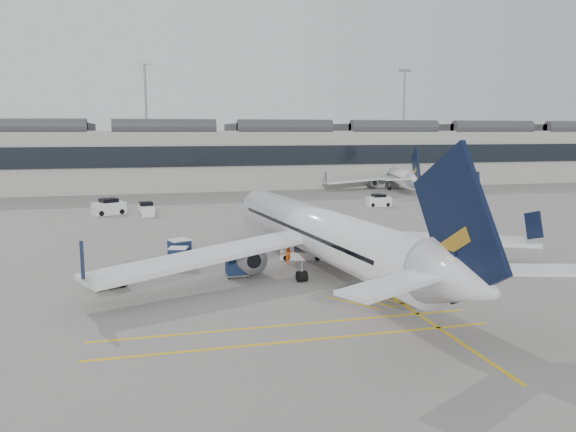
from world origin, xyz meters
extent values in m
plane|color=gray|center=(0.00, 0.00, 0.00)|extent=(220.00, 220.00, 0.00)
cube|color=#9E9E99|center=(0.00, 72.00, 5.50)|extent=(200.00, 20.00, 11.00)
cube|color=black|center=(0.00, 61.80, 6.50)|extent=(200.00, 0.50, 3.60)
cube|color=#38383D|center=(0.00, 72.00, 11.70)|extent=(200.00, 18.00, 1.40)
cylinder|color=slate|center=(-5.00, 86.00, 12.50)|extent=(0.44, 0.44, 25.00)
cube|color=slate|center=(-5.00, 86.00, 25.20)|extent=(3.00, 0.60, 0.50)
cylinder|color=slate|center=(55.00, 86.00, 12.50)|extent=(0.44, 0.44, 25.00)
cube|color=slate|center=(55.00, 86.00, 25.20)|extent=(3.00, 0.60, 0.50)
cube|color=gold|center=(10.00, 10.00, 0.01)|extent=(0.25, 60.00, 0.01)
cylinder|color=silver|center=(7.39, 1.57, 3.13)|extent=(7.25, 30.05, 3.74)
cone|color=silver|center=(5.39, 18.35, 3.13)|extent=(4.18, 4.39, 3.74)
cone|color=silver|center=(9.45, -15.61, 3.53)|extent=(4.28, 5.18, 3.74)
cube|color=silver|center=(-1.81, -1.03, 2.24)|extent=(16.84, 10.34, 0.35)
cube|color=silver|center=(16.95, 1.21, 2.24)|extent=(17.27, 6.79, 0.35)
cylinder|color=slate|center=(1.61, 1.38, 1.54)|extent=(2.50, 3.80, 2.09)
cylinder|color=slate|center=(13.06, 2.75, 1.54)|extent=(2.50, 3.80, 2.09)
cube|color=black|center=(9.37, -15.01, 6.31)|extent=(1.19, 7.55, 8.32)
cylinder|color=black|center=(6.04, 12.92, 0.32)|extent=(0.35, 0.66, 0.64)
cylinder|color=black|center=(5.22, -1.19, 0.40)|extent=(0.79, 0.87, 0.80)
cylinder|color=black|center=(10.16, -0.60, 0.40)|extent=(0.79, 0.87, 0.80)
cylinder|color=silver|center=(41.06, 58.62, 2.52)|extent=(8.45, 24.08, 3.01)
cone|color=silver|center=(44.19, 71.87, 2.52)|extent=(3.67, 3.81, 3.01)
cone|color=silver|center=(37.85, 45.05, 2.84)|extent=(3.81, 4.43, 3.01)
cube|color=silver|center=(33.37, 59.20, 1.80)|extent=(13.81, 3.99, 0.28)
cube|color=silver|center=(48.19, 55.70, 1.80)|extent=(13.13, 9.54, 0.28)
cylinder|color=slate|center=(36.63, 60.07, 1.24)|extent=(2.30, 3.19, 1.68)
cylinder|color=slate|center=(45.67, 57.94, 1.24)|extent=(2.30, 3.19, 1.68)
cube|color=black|center=(37.96, 45.52, 5.09)|extent=(1.64, 5.99, 6.71)
cylinder|color=black|center=(43.17, 67.58, 0.26)|extent=(0.34, 0.55, 0.51)
cylinder|color=black|center=(38.65, 57.13, 0.32)|extent=(0.69, 0.75, 0.64)
cylinder|color=black|center=(42.55, 56.21, 0.32)|extent=(0.69, 0.75, 0.64)
cube|color=silver|center=(7.21, 5.97, 0.34)|extent=(3.94, 2.46, 0.68)
cube|color=black|center=(8.13, 5.69, 1.11)|extent=(3.45, 1.97, 1.43)
cube|color=silver|center=(6.19, 6.28, 1.02)|extent=(1.20, 1.46, 0.87)
cylinder|color=black|center=(5.71, 5.72, 0.21)|extent=(0.46, 0.29, 0.43)
cylinder|color=black|center=(6.11, 7.01, 0.21)|extent=(0.46, 0.29, 0.43)
cylinder|color=black|center=(8.31, 4.93, 0.21)|extent=(0.46, 0.29, 0.43)
cylinder|color=black|center=(8.70, 6.23, 0.21)|extent=(0.46, 0.29, 0.43)
cube|color=gray|center=(7.74, 7.90, 0.18)|extent=(1.83, 1.58, 0.12)
cube|color=#122245|center=(7.74, 7.90, 0.95)|extent=(1.68, 1.51, 1.41)
cube|color=silver|center=(7.74, 7.90, 1.69)|extent=(1.73, 1.57, 0.10)
cylinder|color=black|center=(7.14, 7.27, 0.11)|extent=(0.23, 0.13, 0.21)
cylinder|color=black|center=(6.99, 8.33, 0.11)|extent=(0.23, 0.13, 0.21)
cylinder|color=black|center=(8.49, 7.46, 0.11)|extent=(0.23, 0.13, 0.21)
cylinder|color=black|center=(8.34, 8.52, 0.11)|extent=(0.23, 0.13, 0.21)
cube|color=gray|center=(0.82, 1.39, 0.18)|extent=(1.72, 1.44, 0.12)
cube|color=#122245|center=(0.82, 1.39, 0.96)|extent=(1.57, 1.39, 1.41)
cube|color=silver|center=(0.82, 1.39, 1.70)|extent=(1.62, 1.44, 0.10)
cylinder|color=black|center=(0.16, 0.82, 0.11)|extent=(0.22, 0.11, 0.21)
cylinder|color=black|center=(0.11, 1.89, 0.11)|extent=(0.22, 0.11, 0.21)
cylinder|color=black|center=(1.52, 0.88, 0.11)|extent=(0.22, 0.11, 0.21)
cylinder|color=black|center=(1.47, 1.96, 0.11)|extent=(0.22, 0.11, 0.21)
cube|color=gray|center=(-3.26, 5.67, 0.16)|extent=(1.80, 1.60, 0.11)
cube|color=#122245|center=(-3.26, 5.67, 0.88)|extent=(1.65, 1.53, 1.30)
cube|color=silver|center=(-3.26, 5.67, 1.56)|extent=(1.71, 1.58, 0.09)
cylinder|color=black|center=(-3.99, 5.35, 0.10)|extent=(0.21, 0.14, 0.20)
cylinder|color=black|center=(-3.74, 6.30, 0.10)|extent=(0.21, 0.14, 0.20)
cylinder|color=black|center=(-2.78, 5.03, 0.10)|extent=(0.21, 0.14, 0.20)
cylinder|color=black|center=(-2.53, 5.98, 0.10)|extent=(0.21, 0.14, 0.20)
cube|color=gray|center=(-3.04, 7.80, 0.19)|extent=(2.16, 1.99, 0.12)
cube|color=#122245|center=(-3.04, 7.80, 1.01)|extent=(2.00, 1.88, 1.50)
cube|color=silver|center=(-3.04, 7.80, 1.80)|extent=(2.07, 1.95, 0.10)
cylinder|color=black|center=(-3.51, 7.01, 0.11)|extent=(0.25, 0.18, 0.23)
cylinder|color=black|center=(-3.92, 8.07, 0.11)|extent=(0.25, 0.18, 0.23)
cylinder|color=black|center=(-2.16, 7.54, 0.11)|extent=(0.25, 0.18, 0.23)
cylinder|color=black|center=(-2.57, 8.60, 0.11)|extent=(0.25, 0.18, 0.23)
imported|color=#E9550C|center=(5.62, 4.41, 0.84)|extent=(0.72, 0.70, 1.67)
imported|color=#E05D0B|center=(2.14, 7.72, 0.84)|extent=(0.85, 0.67, 1.69)
cube|color=#4C4F43|center=(-8.45, 0.67, 0.50)|extent=(2.63, 2.15, 0.91)
cube|color=#4C4F43|center=(-8.45, 0.67, 1.05)|extent=(1.44, 1.44, 0.46)
cylinder|color=black|center=(-8.97, -0.20, 0.26)|extent=(0.56, 0.41, 0.51)
cylinder|color=black|center=(-9.43, 0.89, 0.26)|extent=(0.56, 0.41, 0.51)
cylinder|color=black|center=(-7.46, 0.45, 0.26)|extent=(0.56, 0.41, 0.51)
cylinder|color=black|center=(-7.92, 1.54, 0.26)|extent=(0.56, 0.41, 0.51)
cone|color=#F24C0A|center=(11.96, 21.79, 0.27)|extent=(0.39, 0.39, 0.54)
cone|color=#F24C0A|center=(16.67, 2.87, 0.26)|extent=(0.37, 0.37, 0.52)
cube|color=silver|center=(-10.48, 37.55, 0.80)|extent=(4.61, 3.56, 1.61)
cube|color=black|center=(-10.48, 37.55, 1.78)|extent=(2.68, 2.62, 0.69)
cylinder|color=black|center=(-11.36, 36.15, 0.34)|extent=(0.73, 0.51, 0.69)
cylinder|color=black|center=(-12.11, 37.83, 0.34)|extent=(0.73, 0.51, 0.69)
cylinder|color=black|center=(-8.85, 37.27, 0.34)|extent=(0.73, 0.51, 0.69)
cylinder|color=black|center=(-9.59, 38.94, 0.34)|extent=(0.73, 0.51, 0.69)
cube|color=silver|center=(-5.70, 35.13, 0.68)|extent=(2.17, 3.68, 1.36)
cube|color=black|center=(-5.70, 35.13, 1.50)|extent=(1.85, 1.94, 0.58)
cylinder|color=black|center=(-4.78, 34.07, 0.29)|extent=(0.28, 0.60, 0.58)
cylinder|color=black|center=(-6.32, 33.88, 0.29)|extent=(0.28, 0.60, 0.58)
cylinder|color=black|center=(-5.08, 36.38, 0.29)|extent=(0.28, 0.60, 0.58)
cylinder|color=black|center=(-6.61, 36.18, 0.29)|extent=(0.28, 0.60, 0.58)
cube|color=silver|center=(27.46, 36.38, 0.68)|extent=(3.57, 1.88, 1.36)
cube|color=black|center=(27.46, 36.38, 1.51)|extent=(1.81, 1.72, 0.58)
cylinder|color=black|center=(26.26, 35.65, 0.29)|extent=(0.59, 0.24, 0.58)
cylinder|color=black|center=(26.32, 37.20, 0.29)|extent=(0.59, 0.24, 0.58)
cylinder|color=black|center=(28.60, 35.56, 0.29)|extent=(0.59, 0.24, 0.58)
cylinder|color=black|center=(28.66, 37.12, 0.29)|extent=(0.59, 0.24, 0.58)
camera|label=1|loc=(-5.59, -39.60, 10.88)|focal=35.00mm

